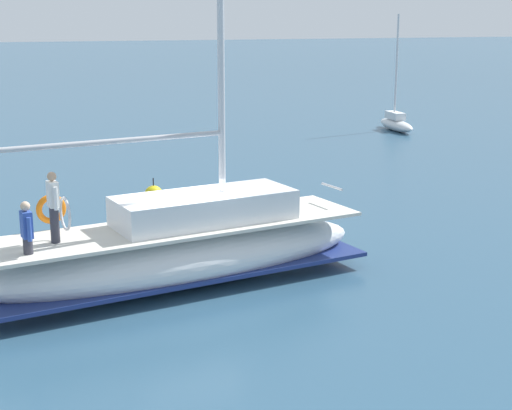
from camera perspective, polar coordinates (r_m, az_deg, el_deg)
ground_plane at (r=19.11m, az=-5.62°, el=-5.52°), size 400.00×400.00×0.00m
main_sailboat at (r=18.52m, az=-5.56°, el=-3.21°), size 3.65×9.83×12.41m
moored_cutter_left at (r=44.85m, az=10.28°, el=6.01°), size 4.02×1.45×6.45m
mooring_buoy at (r=27.42m, az=-7.54°, el=0.76°), size 0.65×0.65×0.93m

